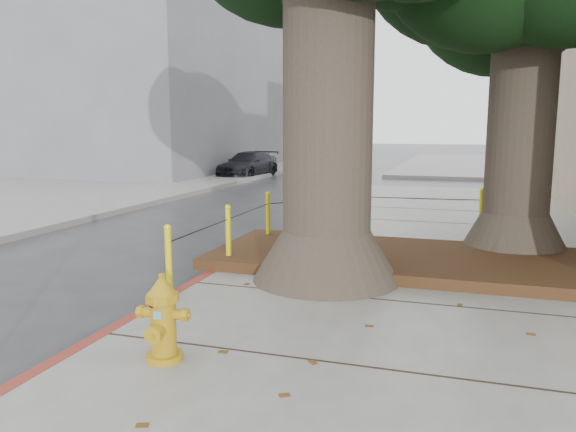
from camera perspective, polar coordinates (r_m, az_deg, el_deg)
name	(u,v)px	position (r m, az deg, el deg)	size (l,w,h in m)	color
ground	(288,372)	(5.40, 0.00, -15.57)	(140.00, 140.00, 0.00)	#28282B
sidewalk_far	(550,165)	(35.04, 25.05, 4.68)	(16.00, 20.00, 0.15)	slate
curb_red	(209,278)	(8.27, -8.05, -6.27)	(0.14, 26.00, 0.16)	maroon
planter_bed	(421,260)	(8.83, 13.37, -4.40)	(6.40, 2.60, 0.16)	black
building_far_grey	(142,54)	(31.58, -14.56, 15.63)	(12.00, 16.00, 12.00)	slate
building_far_white	(260,68)	(53.26, -2.90, 14.74)	(12.00, 18.00, 15.00)	silver
bollard_ring	(317,222)	(9.49, 3.00, -0.56)	(3.79, 5.39, 0.95)	yellow
fire_hydrant	(163,319)	(5.25, -12.60, -10.14)	(0.43, 0.39, 0.81)	#C09113
car_dark	(248,164)	(25.27, -4.07, 5.25)	(1.58, 3.90, 1.13)	black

